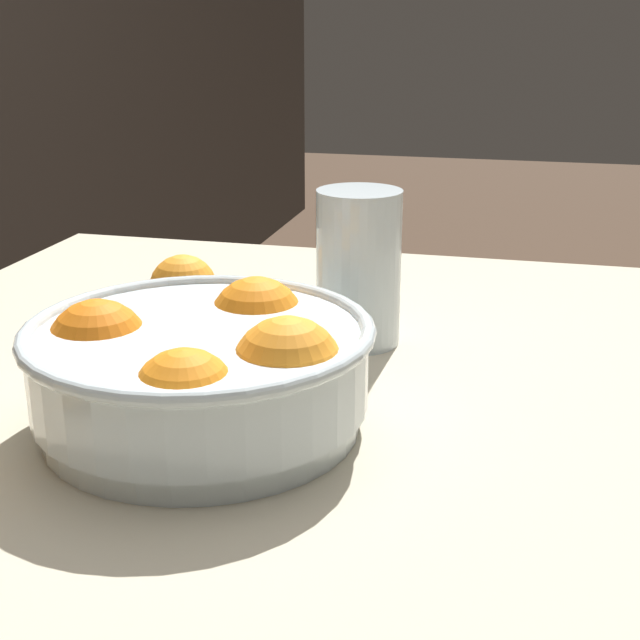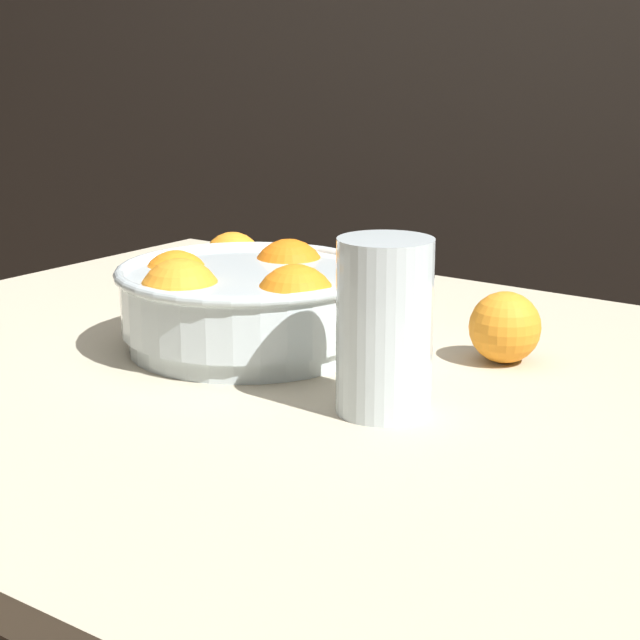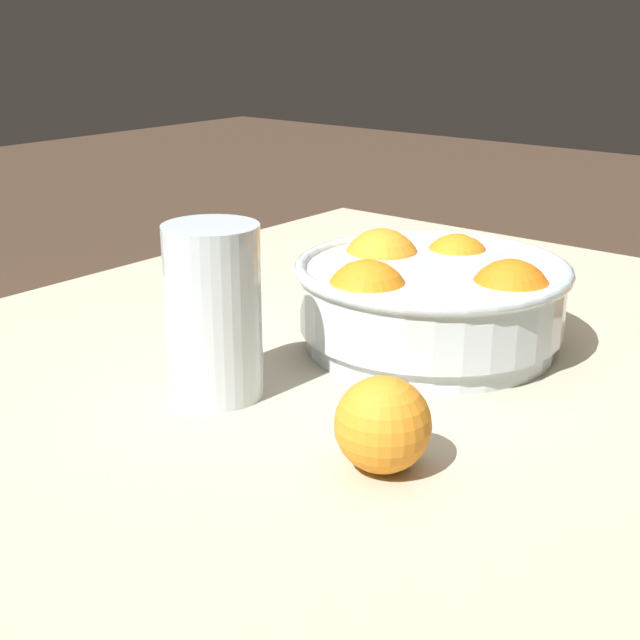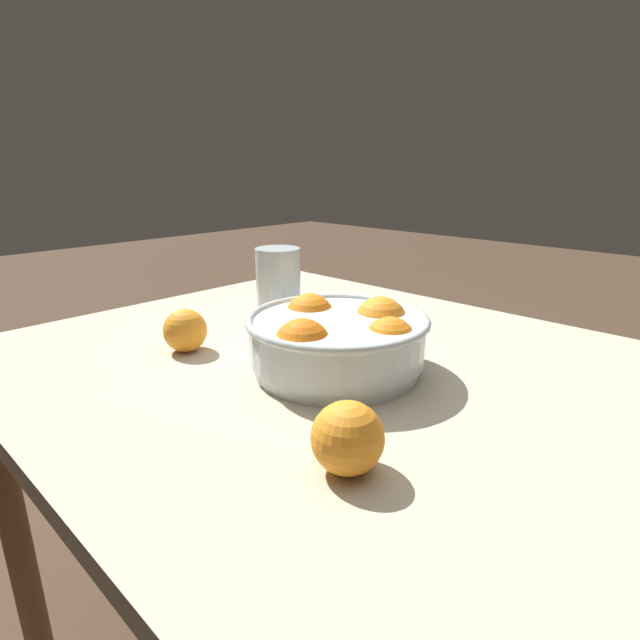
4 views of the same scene
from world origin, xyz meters
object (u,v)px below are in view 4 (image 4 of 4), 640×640
juice_glass (279,291)px  orange_loose_near_bowl (185,330)px  fruit_bowl (339,339)px  orange_loose_front (348,438)px

juice_glass → orange_loose_near_bowl: juice_glass is taller
fruit_bowl → orange_loose_front: size_ratio=3.61×
fruit_bowl → orange_loose_near_bowl: bearing=25.5°
fruit_bowl → orange_loose_front: 0.26m
orange_loose_near_bowl → orange_loose_front: 0.42m
juice_glass → fruit_bowl: bearing=160.6°
orange_loose_front → fruit_bowl: bearing=-46.4°
fruit_bowl → orange_loose_front: fruit_bowl is taller
juice_glass → orange_loose_front: bearing=146.4°
juice_glass → orange_loose_front: size_ratio=2.02×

